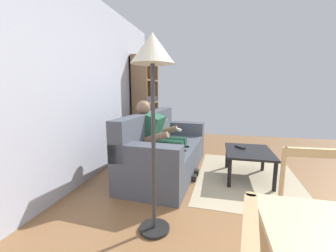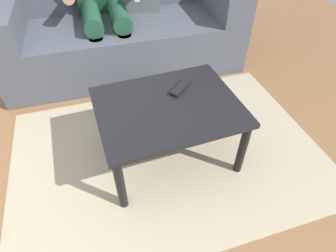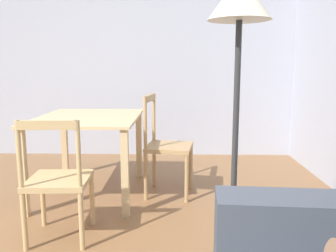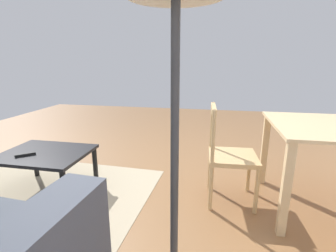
% 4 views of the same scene
% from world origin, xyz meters
% --- Properties ---
extents(ground_plane, '(8.31, 8.31, 0.00)m').
position_xyz_m(ground_plane, '(0.00, 0.00, 0.00)').
color(ground_plane, brown).
extents(coffee_table, '(0.81, 0.63, 0.42)m').
position_xyz_m(coffee_table, '(1.12, 0.47, 0.36)').
color(coffee_table, black).
rests_on(coffee_table, ground_plane).
extents(tv_remote, '(0.16, 0.15, 0.02)m').
position_xyz_m(tv_remote, '(1.24, 0.58, 0.43)').
color(tv_remote, black).
rests_on(tv_remote, coffee_table).
extents(dining_chair_facing_couch, '(0.44, 0.44, 0.89)m').
position_xyz_m(dining_chair_facing_couch, '(-0.62, 0.28, 0.44)').
color(dining_chair_facing_couch, tan).
rests_on(dining_chair_facing_couch, ground_plane).
extents(area_rug, '(2.06, 1.48, 0.01)m').
position_xyz_m(area_rug, '(1.12, 0.47, 0.00)').
color(area_rug, tan).
rests_on(area_rug, ground_plane).
extents(floor_lamp, '(0.36, 0.36, 1.72)m').
position_xyz_m(floor_lamp, '(-0.31, 1.46, 1.45)').
color(floor_lamp, black).
rests_on(floor_lamp, ground_plane).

